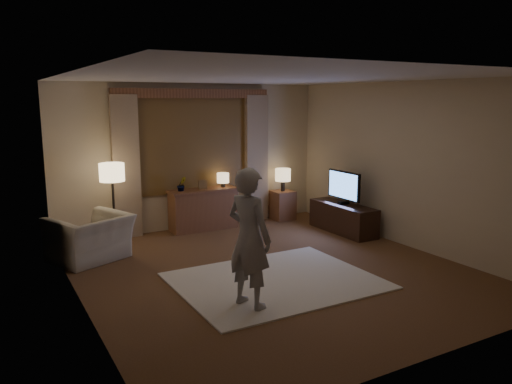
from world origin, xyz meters
TOP-DOWN VIEW (x-y plane):
  - room at (0.00, 0.50)m, footprint 5.04×5.54m
  - rug at (-0.18, -0.40)m, footprint 2.50×2.00m
  - sideboard at (0.07, 2.50)m, footprint 1.20×0.40m
  - picture_frame at (0.07, 2.50)m, footprint 0.16×0.02m
  - plant at (-0.33, 2.50)m, footprint 0.17×0.13m
  - table_lamp_sideboard at (0.47, 2.50)m, footprint 0.22×0.22m
  - floor_lamp at (-1.59, 2.23)m, footprint 0.39×0.39m
  - armchair at (-2.08, 1.67)m, footprint 1.30×1.24m
  - side_table at (1.73, 2.45)m, footprint 0.40×0.40m
  - table_lamp_side at (1.73, 2.45)m, footprint 0.30×0.30m
  - tv_stand at (2.15, 1.12)m, footprint 0.45×1.40m
  - tv at (2.15, 1.12)m, footprint 0.20×0.81m
  - person at (-0.86, -0.93)m, footprint 0.55×0.67m

SIDE VIEW (x-z plane):
  - rug at x=-0.18m, z-range 0.00..0.02m
  - tv_stand at x=2.15m, z-range 0.00..0.50m
  - side_table at x=1.73m, z-range 0.00..0.56m
  - armchair at x=-2.08m, z-range 0.00..0.67m
  - sideboard at x=0.07m, z-range 0.00..0.70m
  - picture_frame at x=0.07m, z-range 0.70..0.90m
  - person at x=-0.86m, z-range 0.02..1.60m
  - tv at x=2.15m, z-range 0.53..1.12m
  - plant at x=-0.33m, z-range 0.70..1.00m
  - table_lamp_side at x=1.73m, z-range 0.65..1.09m
  - table_lamp_sideboard at x=0.47m, z-range 0.75..1.05m
  - floor_lamp at x=-1.59m, z-range 0.45..1.79m
  - room at x=0.00m, z-range 0.01..2.65m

